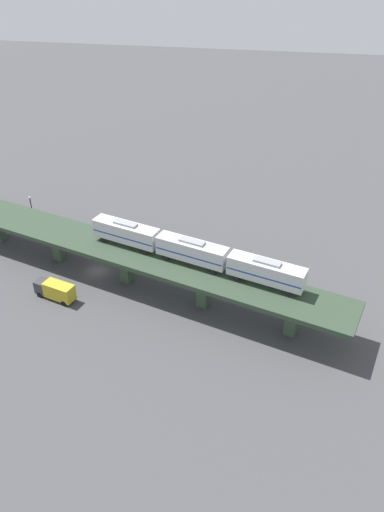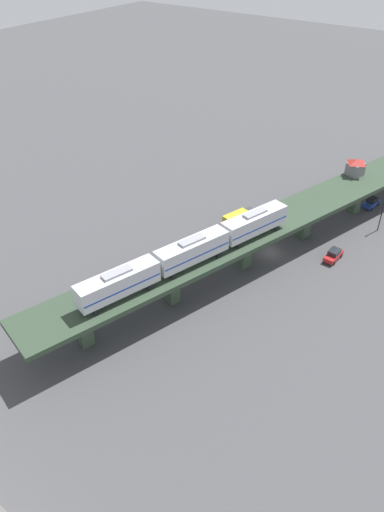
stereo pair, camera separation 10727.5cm
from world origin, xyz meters
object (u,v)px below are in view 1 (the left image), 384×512
Objects in this scene: subway_train at (192,251)px; street_car_red at (92,237)px; delivery_truck at (55,290)px; street_lamp at (32,209)px.

street_car_red is (-13.83, -22.89, -8.25)m from subway_train.
street_lamp reaches higher than delivery_truck.
subway_train is at bearing 58.86° from street_car_red.
subway_train is at bearing 102.49° from delivery_truck.
delivery_truck is (18.79, 0.48, 0.82)m from street_car_red.
street_car_red is at bearing -121.14° from subway_train.
street_lamp is at bearing -114.79° from subway_train.
street_lamp is (-16.99, -36.79, -5.08)m from subway_train.
street_car_red is 18.82m from delivery_truck.
street_car_red is 0.65× the size of street_lamp.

